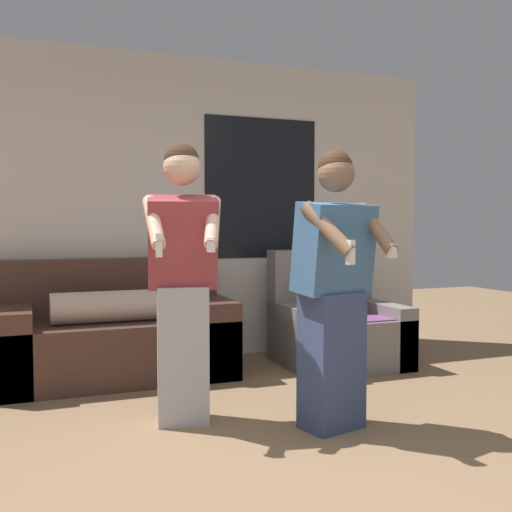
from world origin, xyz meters
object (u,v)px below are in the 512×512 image
Objects in this scene: person_left at (182,282)px; person_right at (334,291)px; armchair at (336,327)px; couch at (115,336)px.

person_right is at bearing -27.33° from person_left.
armchair is 0.60× the size of person_right.
person_right reaches higher than couch.
armchair is at bearing 60.68° from person_right.
person_left is at bearing -79.98° from couch.
person_right reaches higher than armchair.
couch is 1.40m from person_left.
person_left is (0.23, -1.27, 0.54)m from couch.
couch is at bearing 173.08° from armchair.
couch is 1.87m from armchair.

